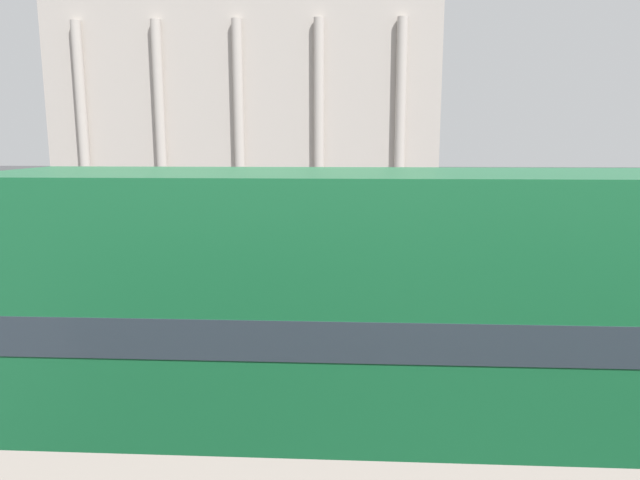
{
  "coord_description": "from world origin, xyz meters",
  "views": [
    {
      "loc": [
        -1.17,
        -2.12,
        4.68
      ],
      "look_at": [
        -2.13,
        15.85,
        1.51
      ],
      "focal_mm": 32.0,
      "sensor_mm": 36.0,
      "label": 1
    }
  ],
  "objects_px": {
    "traffic_light_mid": "(356,205)",
    "pedestrian_blue": "(402,247)",
    "pedestrian_grey": "(539,203)",
    "pedestrian_red": "(218,271)",
    "plaza_building_left": "(252,96)",
    "car_white": "(188,271)",
    "double_decker_bus": "(451,325)",
    "traffic_light_near": "(514,225)",
    "car_silver": "(570,238)"
  },
  "relations": [
    {
      "from": "double_decker_bus",
      "to": "car_silver",
      "type": "distance_m",
      "value": 18.59
    },
    {
      "from": "traffic_light_mid",
      "to": "pedestrian_blue",
      "type": "relative_size",
      "value": 1.8
    },
    {
      "from": "double_decker_bus",
      "to": "car_white",
      "type": "relative_size",
      "value": 2.69
    },
    {
      "from": "traffic_light_mid",
      "to": "pedestrian_red",
      "type": "distance_m",
      "value": 8.22
    },
    {
      "from": "pedestrian_blue",
      "to": "car_white",
      "type": "bearing_deg",
      "value": 113.28
    },
    {
      "from": "traffic_light_near",
      "to": "traffic_light_mid",
      "type": "height_order",
      "value": "traffic_light_near"
    },
    {
      "from": "car_white",
      "to": "pedestrian_red",
      "type": "relative_size",
      "value": 2.44
    },
    {
      "from": "double_decker_bus",
      "to": "car_white",
      "type": "height_order",
      "value": "double_decker_bus"
    },
    {
      "from": "double_decker_bus",
      "to": "plaza_building_left",
      "type": "bearing_deg",
      "value": 97.23
    },
    {
      "from": "pedestrian_blue",
      "to": "pedestrian_grey",
      "type": "height_order",
      "value": "pedestrian_blue"
    },
    {
      "from": "double_decker_bus",
      "to": "plaza_building_left",
      "type": "xyz_separation_m",
      "value": [
        -11.2,
        51.42,
        6.67
      ]
    },
    {
      "from": "traffic_light_near",
      "to": "pedestrian_grey",
      "type": "distance_m",
      "value": 21.09
    },
    {
      "from": "traffic_light_mid",
      "to": "pedestrian_grey",
      "type": "distance_m",
      "value": 15.54
    },
    {
      "from": "car_white",
      "to": "pedestrian_blue",
      "type": "height_order",
      "value": "pedestrian_blue"
    },
    {
      "from": "traffic_light_mid",
      "to": "pedestrian_blue",
      "type": "height_order",
      "value": "traffic_light_mid"
    },
    {
      "from": "double_decker_bus",
      "to": "pedestrian_grey",
      "type": "xyz_separation_m",
      "value": [
        9.78,
        27.0,
        -1.37
      ]
    },
    {
      "from": "plaza_building_left",
      "to": "pedestrian_blue",
      "type": "bearing_deg",
      "value": -73.17
    },
    {
      "from": "car_white",
      "to": "pedestrian_grey",
      "type": "bearing_deg",
      "value": -112.23
    },
    {
      "from": "traffic_light_near",
      "to": "car_silver",
      "type": "height_order",
      "value": "traffic_light_near"
    },
    {
      "from": "pedestrian_red",
      "to": "pedestrian_grey",
      "type": "xyz_separation_m",
      "value": [
        14.8,
        18.2,
        0.04
      ]
    },
    {
      "from": "plaza_building_left",
      "to": "pedestrian_grey",
      "type": "bearing_deg",
      "value": -49.34
    },
    {
      "from": "pedestrian_red",
      "to": "traffic_light_mid",
      "type": "bearing_deg",
      "value": 60.89
    },
    {
      "from": "car_silver",
      "to": "pedestrian_red",
      "type": "bearing_deg",
      "value": -127.46
    },
    {
      "from": "traffic_light_mid",
      "to": "car_white",
      "type": "bearing_deg",
      "value": -131.56
    },
    {
      "from": "car_silver",
      "to": "traffic_light_mid",
      "type": "bearing_deg",
      "value": -153.54
    },
    {
      "from": "traffic_light_near",
      "to": "pedestrian_grey",
      "type": "xyz_separation_m",
      "value": [
        7.02,
        19.82,
        -1.58
      ]
    },
    {
      "from": "plaza_building_left",
      "to": "pedestrian_red",
      "type": "bearing_deg",
      "value": -81.75
    },
    {
      "from": "plaza_building_left",
      "to": "traffic_light_mid",
      "type": "height_order",
      "value": "plaza_building_left"
    },
    {
      "from": "plaza_building_left",
      "to": "traffic_light_near",
      "type": "bearing_deg",
      "value": -72.49
    },
    {
      "from": "pedestrian_blue",
      "to": "pedestrian_grey",
      "type": "relative_size",
      "value": 1.01
    },
    {
      "from": "traffic_light_mid",
      "to": "pedestrian_grey",
      "type": "relative_size",
      "value": 1.81
    },
    {
      "from": "car_silver",
      "to": "pedestrian_red",
      "type": "relative_size",
      "value": 2.44
    },
    {
      "from": "pedestrian_grey",
      "to": "car_white",
      "type": "bearing_deg",
      "value": 141.16
    },
    {
      "from": "double_decker_bus",
      "to": "pedestrian_blue",
      "type": "xyz_separation_m",
      "value": [
        0.53,
        12.62,
        -1.37
      ]
    },
    {
      "from": "traffic_light_mid",
      "to": "pedestrian_grey",
      "type": "bearing_deg",
      "value": 45.83
    },
    {
      "from": "traffic_light_near",
      "to": "car_white",
      "type": "height_order",
      "value": "traffic_light_near"
    },
    {
      "from": "traffic_light_near",
      "to": "pedestrian_blue",
      "type": "xyz_separation_m",
      "value": [
        -2.23,
        5.45,
        -1.57
      ]
    },
    {
      "from": "double_decker_bus",
      "to": "plaza_building_left",
      "type": "distance_m",
      "value": 53.04
    },
    {
      "from": "traffic_light_mid",
      "to": "car_silver",
      "type": "height_order",
      "value": "traffic_light_mid"
    },
    {
      "from": "traffic_light_mid",
      "to": "pedestrian_grey",
      "type": "height_order",
      "value": "traffic_light_mid"
    },
    {
      "from": "pedestrian_grey",
      "to": "traffic_light_mid",
      "type": "bearing_deg",
      "value": 140.28
    },
    {
      "from": "pedestrian_blue",
      "to": "pedestrian_grey",
      "type": "distance_m",
      "value": 17.09
    },
    {
      "from": "traffic_light_near",
      "to": "pedestrian_red",
      "type": "relative_size",
      "value": 2.32
    },
    {
      "from": "traffic_light_near",
      "to": "pedestrian_red",
      "type": "xyz_separation_m",
      "value": [
        -7.78,
        1.62,
        -1.61
      ]
    },
    {
      "from": "traffic_light_near",
      "to": "car_white",
      "type": "xyz_separation_m",
      "value": [
        -9.01,
        2.82,
        -1.91
      ]
    },
    {
      "from": "pedestrian_red",
      "to": "pedestrian_grey",
      "type": "bearing_deg",
      "value": 51.21
    },
    {
      "from": "plaza_building_left",
      "to": "pedestrian_grey",
      "type": "xyz_separation_m",
      "value": [
        20.98,
        -24.42,
        -8.04
      ]
    },
    {
      "from": "car_silver",
      "to": "double_decker_bus",
      "type": "bearing_deg",
      "value": -94.32
    },
    {
      "from": "pedestrian_red",
      "to": "pedestrian_grey",
      "type": "relative_size",
      "value": 0.97
    },
    {
      "from": "plaza_building_left",
      "to": "car_white",
      "type": "relative_size",
      "value": 8.62
    }
  ]
}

